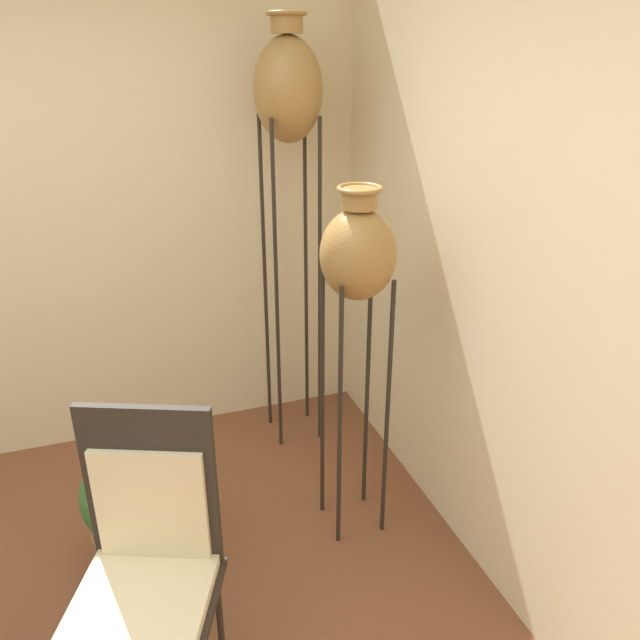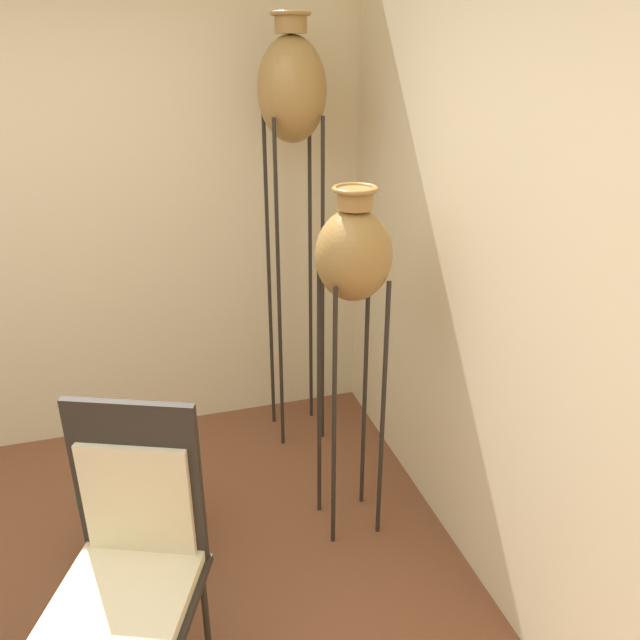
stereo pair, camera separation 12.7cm
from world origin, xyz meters
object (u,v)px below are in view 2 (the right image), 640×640
object	(u,v)px
vase_stand_tall	(292,98)
potted_plant	(132,499)
vase_stand_medium	(354,261)
chair	(129,557)

from	to	relation	value
vase_stand_tall	potted_plant	world-z (taller)	vase_stand_tall
vase_stand_medium	potted_plant	distance (m)	1.42
vase_stand_tall	chair	bearing A→B (deg)	-122.90
vase_stand_tall	potted_plant	bearing A→B (deg)	-141.28
potted_plant	chair	bearing A→B (deg)	-89.00
chair	potted_plant	world-z (taller)	chair
vase_stand_medium	chair	distance (m)	1.35
chair	potted_plant	distance (m)	0.75
chair	potted_plant	xyz separation A→B (m)	(-0.01, 0.69, -0.31)
chair	vase_stand_tall	bearing A→B (deg)	79.70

